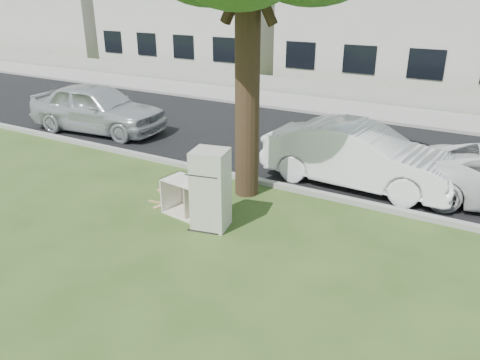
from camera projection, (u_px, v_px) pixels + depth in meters
The scene contains 16 objects.
ground at pixel (220, 228), 9.33m from camera, with size 120.00×120.00×0.00m, color #2E4C1B.
road at pixel (326, 147), 14.14m from camera, with size 120.00×7.00×0.01m, color black.
kerb_near at pixel (274, 187), 11.30m from camera, with size 120.00×0.18×0.12m, color gray.
kerb_far at pixel (360, 120), 16.98m from camera, with size 120.00×0.18×0.12m, color gray.
sidewalk at pixel (371, 112), 18.14m from camera, with size 120.00×2.80×0.01m, color gray.
low_wall at pixel (383, 95), 19.29m from camera, with size 120.00×0.15×0.70m, color gray.
townhouse_left at pixel (205, 5), 27.56m from camera, with size 10.20×8.16×7.04m.
townhouse_center at pixel (418, 5), 21.94m from camera, with size 11.22×8.16×7.44m.
filler_left at pixel (52, 6), 34.56m from camera, with size 16.00×9.00×6.40m, color beige.
fridge at pixel (211, 190), 9.11m from camera, with size 0.66×0.62×1.61m, color #B2ADA1.
cabinet at pixel (188, 197), 9.78m from camera, with size 0.99×0.62×0.78m, color silver.
plank_a at pixel (168, 204), 10.36m from camera, with size 0.99×0.08×0.02m, color #9E814C.
plank_b at pixel (166, 196), 10.77m from camera, with size 0.93×0.09×0.02m, color #AC7C59.
plank_c at pixel (170, 203), 10.43m from camera, with size 0.84×0.09×0.02m, color tan.
car_center at pixel (358, 155), 11.15m from camera, with size 1.59×4.55×1.50m, color white.
car_left at pixel (97, 108), 15.38m from camera, with size 1.87×4.65×1.58m, color #ADB0B5.
Camera 1 is at (4.47, -6.96, 4.44)m, focal length 35.00 mm.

